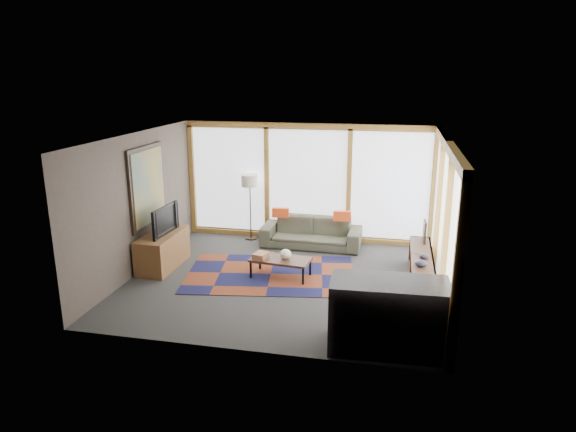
% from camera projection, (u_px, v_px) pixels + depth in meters
% --- Properties ---
extents(ground, '(5.50, 5.50, 0.00)m').
position_uv_depth(ground, '(283.00, 280.00, 9.34)').
color(ground, '#2E2E2B').
rests_on(ground, ground).
extents(room_envelope, '(5.52, 5.02, 2.62)m').
position_uv_depth(room_envelope, '(316.00, 192.00, 9.35)').
color(room_envelope, '#443930').
rests_on(room_envelope, ground).
extents(rug, '(3.37, 2.45, 0.01)m').
position_uv_depth(rug, '(271.00, 274.00, 9.59)').
color(rug, maroon).
rests_on(rug, ground).
extents(sofa, '(2.14, 0.86, 0.62)m').
position_uv_depth(sofa, '(311.00, 233.00, 11.05)').
color(sofa, '#3A3A2C').
rests_on(sofa, ground).
extents(pillow_left, '(0.37, 0.14, 0.20)m').
position_uv_depth(pillow_left, '(281.00, 213.00, 11.07)').
color(pillow_left, '#DB4719').
rests_on(pillow_left, sofa).
extents(pillow_right, '(0.39, 0.17, 0.21)m').
position_uv_depth(pillow_right, '(342.00, 216.00, 10.80)').
color(pillow_right, '#DB4719').
rests_on(pillow_right, sofa).
extents(floor_lamp, '(0.37, 0.37, 1.48)m').
position_uv_depth(floor_lamp, '(250.00, 207.00, 11.43)').
color(floor_lamp, '#312219').
rests_on(floor_lamp, ground).
extents(coffee_table, '(1.13, 0.66, 0.36)m').
position_uv_depth(coffee_table, '(281.00, 268.00, 9.43)').
color(coffee_table, '#311C11').
rests_on(coffee_table, ground).
extents(book_stack, '(0.28, 0.32, 0.09)m').
position_uv_depth(book_stack, '(261.00, 255.00, 9.40)').
color(book_stack, '#9B5F3C').
rests_on(book_stack, coffee_table).
extents(vase, '(0.22, 0.22, 0.18)m').
position_uv_depth(vase, '(286.00, 254.00, 9.34)').
color(vase, silver).
rests_on(vase, coffee_table).
extents(bookshelf, '(0.39, 2.12, 0.53)m').
position_uv_depth(bookshelf, '(421.00, 268.00, 9.16)').
color(bookshelf, '#311C11').
rests_on(bookshelf, ground).
extents(bowl_a, '(0.22, 0.22, 0.10)m').
position_uv_depth(bowl_a, '(421.00, 263.00, 8.53)').
color(bowl_a, black).
rests_on(bowl_a, bookshelf).
extents(bowl_b, '(0.17, 0.17, 0.08)m').
position_uv_depth(bowl_b, '(424.00, 256.00, 8.89)').
color(bowl_b, black).
rests_on(bowl_b, bookshelf).
extents(shelf_picture, '(0.05, 0.31, 0.41)m').
position_uv_depth(shelf_picture, '(425.00, 232.00, 9.71)').
color(shelf_picture, black).
rests_on(shelf_picture, bookshelf).
extents(tv_console, '(0.56, 1.34, 0.67)m').
position_uv_depth(tv_console, '(163.00, 250.00, 9.89)').
color(tv_console, brown).
rests_on(tv_console, ground).
extents(television, '(0.17, 0.96, 0.55)m').
position_uv_depth(television, '(161.00, 220.00, 9.73)').
color(television, black).
rests_on(television, tv_console).
extents(bar_counter, '(1.60, 0.80, 0.99)m').
position_uv_depth(bar_counter, '(388.00, 316.00, 6.89)').
color(bar_counter, black).
rests_on(bar_counter, ground).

